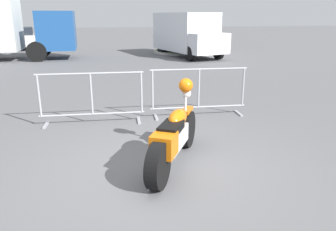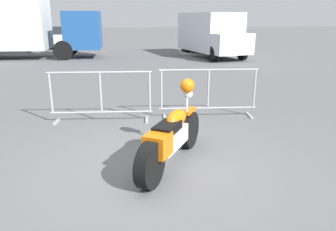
# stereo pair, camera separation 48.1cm
# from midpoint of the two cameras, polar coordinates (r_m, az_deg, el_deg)

# --- Properties ---
(ground_plane) EXTENTS (120.00, 120.00, 0.00)m
(ground_plane) POSITION_cam_midpoint_polar(r_m,az_deg,el_deg) (4.89, -5.06, -9.29)
(ground_plane) COLOR #5B5B5E
(motorcycle) EXTENTS (1.24, 1.91, 1.20)m
(motorcycle) POSITION_cam_midpoint_polar(r_m,az_deg,el_deg) (4.85, -1.73, -3.55)
(motorcycle) COLOR black
(motorcycle) RESTS_ON ground
(crowd_barrier_near) EXTENTS (2.14, 0.60, 1.07)m
(crowd_barrier_near) POSITION_cam_midpoint_polar(r_m,az_deg,el_deg) (6.93, -15.13, 3.00)
(crowd_barrier_near) COLOR #9EA0A5
(crowd_barrier_near) RESTS_ON ground
(crowd_barrier_far) EXTENTS (2.14, 0.60, 1.07)m
(crowd_barrier_far) POSITION_cam_midpoint_polar(r_m,az_deg,el_deg) (7.24, 3.47, 4.14)
(crowd_barrier_far) COLOR #9EA0A5
(crowd_barrier_far) RESTS_ON ground
(delivery_van) EXTENTS (2.98, 5.30, 2.31)m
(delivery_van) POSITION_cam_midpoint_polar(r_m,az_deg,el_deg) (18.35, 2.55, 14.13)
(delivery_van) COLOR silver
(delivery_van) RESTS_ON ground
(parked_car_white) EXTENTS (2.37, 4.42, 1.43)m
(parked_car_white) POSITION_cam_midpoint_polar(r_m,az_deg,el_deg) (24.89, -24.81, 12.19)
(parked_car_white) COLOR white
(parked_car_white) RESTS_ON ground
(planter_island) EXTENTS (4.05, 4.05, 1.06)m
(planter_island) POSITION_cam_midpoint_polar(r_m,az_deg,el_deg) (20.48, 2.59, 11.79)
(planter_island) COLOR #ADA89E
(planter_island) RESTS_ON ground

